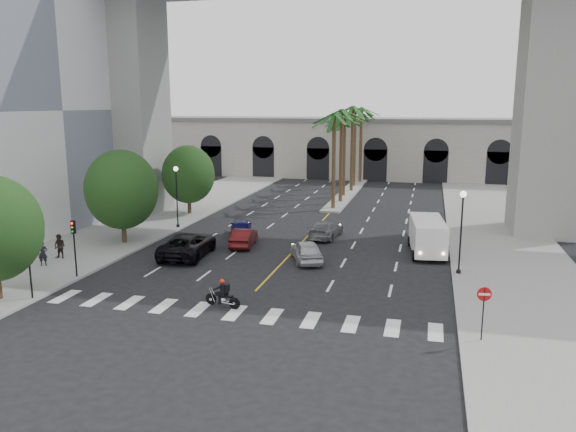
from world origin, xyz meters
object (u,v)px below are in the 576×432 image
object	(u,v)px
traffic_signal_near	(29,256)
car_c	(188,245)
car_b	(244,237)
car_d	(326,229)
lamp_post_right	(461,225)
pedestrian_b	(60,246)
do_not_enter_sign	(484,303)
car_e	(241,228)
pedestrian_a	(43,254)
cargo_van	(428,235)
traffic_signal_far	(74,239)
car_a	(307,251)
motorcycle_rider	(224,294)
lamp_post_left_far	(177,192)

from	to	relation	value
traffic_signal_near	car_c	xyz separation A→B (m)	(4.47, 10.45, -1.68)
traffic_signal_near	car_b	size ratio (longest dim) A/B	0.88
traffic_signal_near	car_d	bearing A→B (deg)	55.10
car_c	lamp_post_right	bearing A→B (deg)	175.88
pedestrian_b	do_not_enter_sign	size ratio (longest dim) A/B	0.64
car_e	pedestrian_a	bearing A→B (deg)	31.48
pedestrian_b	car_e	bearing A→B (deg)	46.22
car_b	car_d	distance (m)	6.89
car_b	pedestrian_b	xyz separation A→B (m)	(-10.90, -6.83, 0.30)
cargo_van	car_d	bearing A→B (deg)	152.30
traffic_signal_near	pedestrian_b	xyz separation A→B (m)	(-3.57, 7.33, -1.52)
traffic_signal_far	car_b	xyz separation A→B (m)	(7.33, 10.16, -1.83)
lamp_post_right	car_e	xyz separation A→B (m)	(-16.61, 6.65, -2.50)
car_a	car_e	size ratio (longest dim) A/B	1.02
traffic_signal_near	motorcycle_rider	distance (m)	10.74
lamp_post_right	traffic_signal_far	distance (m)	23.62
car_e	cargo_van	size ratio (longest dim) A/B	0.70
traffic_signal_far	do_not_enter_sign	bearing A→B (deg)	-9.22
pedestrian_a	do_not_enter_sign	world-z (taller)	do_not_enter_sign
traffic_signal_near	motorcycle_rider	xyz separation A→B (m)	(10.45, 1.67, -1.82)
traffic_signal_near	car_b	xyz separation A→B (m)	(7.33, 14.16, -1.83)
lamp_post_left_far	pedestrian_b	distance (m)	11.91
car_b	cargo_van	size ratio (longest dim) A/B	0.69
lamp_post_right	car_b	bearing A→B (deg)	166.61
lamp_post_right	pedestrian_a	size ratio (longest dim) A/B	3.35
lamp_post_right	car_d	distance (m)	12.89
lamp_post_right	car_a	xyz separation A→B (m)	(-9.90, 0.79, -2.48)
lamp_post_left_far	car_a	distance (m)	14.98
car_b	do_not_enter_sign	world-z (taller)	do_not_enter_sign
car_a	pedestrian_a	xyz separation A→B (m)	(-16.35, -5.72, 0.21)
lamp_post_right	motorcycle_rider	distance (m)	15.31
cargo_van	pedestrian_b	size ratio (longest dim) A/B	3.59
lamp_post_left_far	do_not_enter_sign	xyz separation A→B (m)	(23.36, -18.27, -1.31)
car_b	car_c	xyz separation A→B (m)	(-2.86, -3.71, 0.15)
lamp_post_right	car_b	distance (m)	16.00
car_c	pedestrian_a	world-z (taller)	pedestrian_a
do_not_enter_sign	cargo_van	bearing A→B (deg)	90.22
lamp_post_left_far	traffic_signal_near	world-z (taller)	lamp_post_left_far
lamp_post_left_far	car_a	world-z (taller)	lamp_post_left_far
cargo_van	pedestrian_b	world-z (taller)	cargo_van
car_c	car_d	world-z (taller)	car_c
motorcycle_rider	pedestrian_a	size ratio (longest dim) A/B	1.30
traffic_signal_far	car_e	bearing A→B (deg)	65.14
cargo_van	traffic_signal_near	bearing A→B (deg)	-150.08
car_d	motorcycle_rider	bearing A→B (deg)	87.69
lamp_post_left_far	do_not_enter_sign	distance (m)	29.69
traffic_signal_near	car_b	bearing A→B (deg)	62.63
car_c	car_e	bearing A→B (deg)	-107.91
cargo_van	traffic_signal_far	bearing A→B (deg)	-157.92
lamp_post_left_far	car_d	xyz separation A→B (m)	(12.90, -0.15, -2.54)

